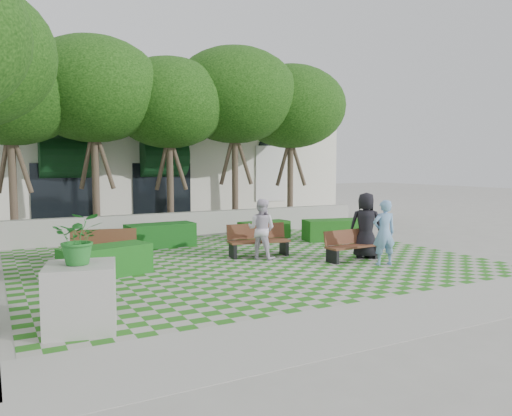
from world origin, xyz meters
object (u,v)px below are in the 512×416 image
person_dark (366,225)px  planter_front (81,283)px  bench_east (351,246)px  hedge_midright (264,230)px  hedge_midleft (160,235)px  person_blue (384,233)px  hedge_east (333,230)px  hedge_west (106,261)px  bench_mid (258,241)px  bench_west (104,247)px  person_white (261,229)px

person_dark → planter_front: bearing=49.6°
bench_east → hedge_midright: (-0.19, 4.56, -0.09)m
hedge_midleft → person_blue: bearing=-52.4°
hedge_midleft → hedge_midright: bearing=-1.6°
hedge_midright → hedge_midleft: bearing=178.4°
hedge_east → hedge_midright: 2.43m
hedge_midright → person_dark: size_ratio=0.97×
hedge_west → person_blue: person_blue is taller
bench_mid → bench_west: 4.27m
bench_east → person_white: size_ratio=0.96×
bench_mid → planter_front: 7.07m
bench_west → person_white: (4.04, -1.41, 0.41)m
hedge_midright → bench_mid: bearing=-122.4°
person_dark → hedge_midright: bearing=-48.5°
planter_front → bench_west: bearing=75.1°
bench_mid → person_dark: size_ratio=0.99×
bench_mid → person_blue: bearing=-41.1°
hedge_midleft → planter_front: size_ratio=1.14×
hedge_midright → hedge_west: bearing=-151.4°
hedge_midleft → hedge_west: 4.24m
person_white → bench_mid: bearing=-55.4°
bench_west → person_blue: bearing=-16.2°
bench_west → person_white: bearing=-5.6°
hedge_midright → person_dark: (0.77, -4.49, 0.61)m
hedge_west → planter_front: (-1.15, -3.74, 0.41)m
bench_mid → hedge_midleft: (-2.00, 2.88, -0.07)m
bench_west → person_dark: person_dark is taller
hedge_west → person_blue: (6.72, -2.10, 0.50)m
hedge_east → hedge_west: 8.44m
planter_front → person_dark: size_ratio=1.02×
hedge_east → planter_front: size_ratio=1.09×
hedge_midright → person_dark: 4.60m
hedge_west → person_dark: person_dark is taller
bench_east → hedge_east: bearing=56.6°
planter_front → person_blue: planter_front is taller
bench_mid → person_white: 0.58m
hedge_east → person_blue: 4.40m
bench_mid → person_white: size_ratio=1.09×
hedge_east → person_blue: size_ratio=1.20×
hedge_west → hedge_midright: bearing=28.6°
hedge_midleft → person_blue: size_ratio=1.25×
bench_west → planter_front: size_ratio=0.95×
bench_west → hedge_east: size_ratio=0.87×
person_dark → person_white: person_dark is taller
hedge_west → person_dark: 7.07m
hedge_midleft → person_blue: person_blue is taller
person_blue → bench_mid: bearing=-33.9°
hedge_midleft → hedge_west: hedge_midleft is taller
bench_mid → bench_east: bearing=-33.8°
hedge_east → planter_front: planter_front is taller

